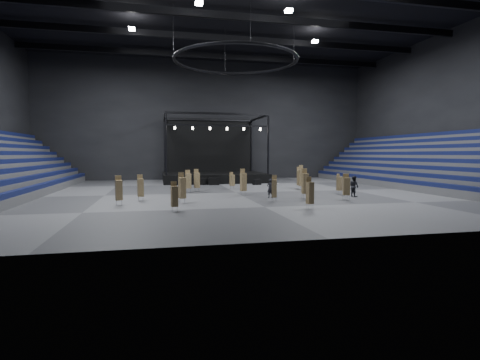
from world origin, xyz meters
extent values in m
plane|color=#515154|center=(0.00, 0.00, 0.00)|extent=(50.00, 50.00, 0.00)
cube|color=black|center=(0.00, 0.00, 18.00)|extent=(50.00, 42.00, 0.20)
cube|color=black|center=(0.00, 21.00, 9.00)|extent=(50.00, 0.20, 18.00)
cube|color=black|center=(0.00, -21.00, 9.00)|extent=(50.00, 0.20, 18.00)
cube|color=black|center=(25.00, 0.00, 9.00)|extent=(0.20, 42.00, 18.00)
cube|color=#0B1233|center=(-18.12, 0.00, 0.95)|extent=(0.59, 40.00, 0.40)
cube|color=#0B1233|center=(-19.02, 0.00, 1.70)|extent=(0.59, 40.00, 0.40)
cube|color=#0B1233|center=(-19.91, 0.00, 2.45)|extent=(0.59, 40.00, 0.40)
cube|color=#0B1233|center=(-20.82, 0.00, 3.20)|extent=(0.59, 40.00, 0.40)
cube|color=#4B4B4E|center=(21.40, 0.00, 0.38)|extent=(7.20, 40.00, 0.75)
cube|color=#0B1233|center=(18.12, 0.00, 0.95)|extent=(0.59, 40.00, 0.40)
cube|color=#4B4B4E|center=(21.85, 0.00, 0.75)|extent=(6.30, 40.00, 1.50)
cube|color=#0B1233|center=(19.02, 0.00, 1.70)|extent=(0.59, 40.00, 0.40)
cube|color=#4B4B4E|center=(22.30, 0.00, 1.12)|extent=(5.40, 40.00, 2.25)
cube|color=#0B1233|center=(19.91, 0.00, 2.45)|extent=(0.59, 40.00, 0.40)
cube|color=#4B4B4E|center=(22.75, 0.00, 1.50)|extent=(4.50, 40.00, 3.00)
cube|color=#0B1233|center=(20.82, 0.00, 3.20)|extent=(0.59, 40.00, 0.40)
cube|color=#4B4B4E|center=(23.20, 0.00, 1.88)|extent=(3.60, 40.00, 3.75)
cube|color=#0B1233|center=(21.71, 0.00, 3.95)|extent=(0.59, 40.00, 0.40)
cube|color=#4B4B4E|center=(23.65, 0.00, 2.25)|extent=(2.70, 40.00, 4.50)
cube|color=#0B1233|center=(22.61, 0.00, 4.70)|extent=(0.59, 40.00, 0.40)
cube|color=#4B4B4E|center=(24.10, 0.00, 2.62)|extent=(1.80, 40.00, 5.25)
cube|color=#0B1233|center=(23.52, 0.00, 5.45)|extent=(0.59, 40.00, 0.40)
cube|color=#4B4B4E|center=(24.55, 0.00, 3.00)|extent=(0.90, 40.00, 6.00)
cube|color=#0B1233|center=(24.41, 0.00, 6.20)|extent=(0.59, 40.00, 0.40)
cube|color=black|center=(0.00, 15.50, 0.60)|extent=(14.00, 10.00, 1.20)
cube|color=black|center=(0.00, 20.30, 5.20)|extent=(13.30, 0.30, 8.00)
cylinder|color=black|center=(-6.60, 10.90, 5.10)|extent=(0.24, 0.24, 7.80)
cylinder|color=black|center=(-6.60, 20.10, 5.10)|extent=(0.24, 0.24, 7.80)
cylinder|color=black|center=(6.60, 10.90, 5.10)|extent=(0.24, 0.24, 7.80)
cylinder|color=black|center=(6.60, 20.10, 5.10)|extent=(0.24, 0.24, 7.80)
cube|color=black|center=(0.00, 10.90, 9.00)|extent=(13.40, 0.25, 0.25)
cube|color=black|center=(0.00, 20.10, 9.00)|extent=(13.40, 0.25, 0.25)
cube|color=black|center=(0.00, 10.90, 7.50)|extent=(13.40, 0.20, 0.20)
cylinder|color=white|center=(-5.50, 10.90, 7.10)|extent=(0.24, 0.24, 0.35)
cylinder|color=white|center=(-3.30, 10.90, 7.10)|extent=(0.24, 0.24, 0.35)
cylinder|color=white|center=(-1.10, 10.90, 7.10)|extent=(0.24, 0.24, 0.35)
cylinder|color=white|center=(1.10, 10.90, 7.10)|extent=(0.24, 0.24, 0.35)
cylinder|color=white|center=(3.30, 10.90, 7.10)|extent=(0.24, 0.24, 0.35)
cylinder|color=white|center=(5.50, 10.90, 7.10)|extent=(0.24, 0.24, 0.35)
torus|color=black|center=(0.00, 0.00, 13.00)|extent=(12.30, 12.30, 0.30)
cylinder|color=black|center=(6.00, 0.00, 15.50)|extent=(0.04, 0.04, 5.00)
cylinder|color=black|center=(0.00, 6.00, 15.50)|extent=(0.04, 0.04, 5.00)
cylinder|color=black|center=(-6.00, 0.00, 15.50)|extent=(0.04, 0.04, 5.00)
cylinder|color=black|center=(0.00, -6.00, 15.50)|extent=(0.04, 0.04, 5.00)
cube|color=black|center=(0.00, 0.00, 17.20)|extent=(49.00, 0.35, 0.70)
cube|color=black|center=(0.00, 7.00, 17.20)|extent=(49.00, 0.35, 0.70)
cube|color=black|center=(0.00, 15.00, 17.20)|extent=(49.00, 0.35, 0.70)
cube|color=white|center=(-10.00, 4.00, 16.60)|extent=(0.60, 0.60, 0.25)
cube|color=white|center=(10.00, 4.00, 16.60)|extent=(0.60, 0.60, 0.25)
cube|color=white|center=(-4.00, -4.00, 16.60)|extent=(0.60, 0.60, 0.25)
cube|color=white|center=(4.00, -4.00, 16.60)|extent=(0.60, 0.60, 0.25)
cube|color=black|center=(-1.88, 10.05, 0.43)|extent=(1.39, 0.91, 0.85)
cube|color=black|center=(-0.85, 9.61, 0.44)|extent=(1.34, 0.68, 0.89)
cube|color=black|center=(4.49, 8.65, 0.35)|extent=(1.18, 0.89, 0.71)
cylinder|color=silver|center=(-9.19, -5.16, 0.19)|extent=(0.03, 0.03, 0.38)
cylinder|color=silver|center=(-9.19, -4.80, 0.19)|extent=(0.03, 0.03, 0.38)
cylinder|color=silver|center=(-8.84, -5.16, 0.19)|extent=(0.03, 0.03, 0.38)
cylinder|color=silver|center=(-8.84, -4.80, 0.19)|extent=(0.03, 0.03, 0.38)
cube|color=#9E8457|center=(-9.01, -4.98, 1.11)|extent=(0.55, 0.55, 1.46)
cube|color=#9E8457|center=(-9.06, -4.80, 1.79)|extent=(0.43, 0.16, 0.80)
cylinder|color=silver|center=(-10.67, -7.52, 0.20)|extent=(0.03, 0.03, 0.40)
cylinder|color=silver|center=(-10.67, -7.14, 0.20)|extent=(0.03, 0.03, 0.40)
cylinder|color=silver|center=(-10.29, -7.52, 0.20)|extent=(0.03, 0.03, 0.40)
cylinder|color=silver|center=(-10.29, -7.14, 0.20)|extent=(0.03, 0.03, 0.40)
cube|color=#9E8457|center=(-10.48, -7.33, 1.15)|extent=(0.58, 0.58, 1.50)
cube|color=#9E8457|center=(-10.53, -7.13, 1.85)|extent=(0.46, 0.17, 0.82)
cylinder|color=silver|center=(7.39, 1.35, 0.19)|extent=(0.03, 0.03, 0.39)
cylinder|color=silver|center=(7.39, 1.72, 0.19)|extent=(0.03, 0.03, 0.39)
cylinder|color=silver|center=(7.76, 1.35, 0.19)|extent=(0.03, 0.03, 0.39)
cylinder|color=silver|center=(7.76, 1.72, 0.19)|extent=(0.03, 0.03, 0.39)
cube|color=#9E8457|center=(7.57, 1.54, 1.29)|extent=(0.49, 0.49, 1.82)
cube|color=#9E8457|center=(7.59, 1.73, 2.15)|extent=(0.45, 0.09, 1.00)
cylinder|color=silver|center=(-4.87, 0.81, 0.22)|extent=(0.03, 0.03, 0.43)
cylinder|color=silver|center=(-4.87, 1.22, 0.22)|extent=(0.03, 0.03, 0.43)
cylinder|color=silver|center=(-4.46, 0.81, 0.22)|extent=(0.03, 0.03, 0.43)
cylinder|color=silver|center=(-4.46, 1.22, 0.22)|extent=(0.03, 0.03, 0.43)
cube|color=#9E8457|center=(-4.66, 1.02, 1.17)|extent=(0.60, 0.60, 1.48)
cube|color=#9E8457|center=(-4.70, 1.23, 1.86)|extent=(0.50, 0.15, 0.81)
cylinder|color=silver|center=(9.27, -3.74, 0.17)|extent=(0.03, 0.03, 0.35)
cylinder|color=silver|center=(9.27, -3.41, 0.17)|extent=(0.03, 0.03, 0.35)
cylinder|color=silver|center=(9.61, -3.74, 0.17)|extent=(0.03, 0.03, 0.35)
cylinder|color=silver|center=(9.61, -3.41, 0.17)|extent=(0.03, 0.03, 0.35)
cube|color=#9E8457|center=(9.44, -3.58, 1.00)|extent=(0.56, 0.56, 1.31)
cube|color=#9E8457|center=(9.37, -3.42, 1.61)|extent=(0.39, 0.22, 0.72)
cylinder|color=silver|center=(1.48, -7.70, 0.17)|extent=(0.03, 0.03, 0.34)
cylinder|color=silver|center=(1.48, -7.37, 0.17)|extent=(0.03, 0.03, 0.34)
cylinder|color=silver|center=(1.81, -7.70, 0.17)|extent=(0.03, 0.03, 0.34)
cylinder|color=silver|center=(1.81, -7.37, 0.17)|extent=(0.03, 0.03, 0.34)
cube|color=#9E8457|center=(1.64, -7.54, 1.07)|extent=(0.52, 0.52, 1.46)
cube|color=#9E8457|center=(1.70, -7.38, 1.75)|extent=(0.39, 0.18, 0.80)
cylinder|color=silver|center=(7.54, 2.33, 0.20)|extent=(0.03, 0.03, 0.39)
cylinder|color=silver|center=(7.54, 2.70, 0.20)|extent=(0.03, 0.03, 0.39)
cylinder|color=silver|center=(7.91, 2.33, 0.20)|extent=(0.03, 0.03, 0.39)
cylinder|color=silver|center=(7.91, 2.70, 0.20)|extent=(0.03, 0.03, 0.39)
cube|color=#9E8457|center=(7.72, 2.51, 1.21)|extent=(0.50, 0.50, 1.65)
cube|color=#9E8457|center=(7.74, 2.71, 1.99)|extent=(0.45, 0.09, 0.90)
cylinder|color=silver|center=(7.63, -8.14, 0.21)|extent=(0.03, 0.03, 0.42)
cylinder|color=silver|center=(7.63, -7.74, 0.21)|extent=(0.03, 0.03, 0.42)
cylinder|color=silver|center=(8.03, -8.14, 0.21)|extent=(0.03, 0.03, 0.42)
cylinder|color=silver|center=(8.03, -7.74, 0.21)|extent=(0.03, 0.03, 0.42)
cube|color=#9E8457|center=(7.83, -7.94, 1.15)|extent=(0.62, 0.62, 1.45)
cube|color=#9E8457|center=(7.88, -7.74, 1.82)|extent=(0.48, 0.18, 0.80)
cylinder|color=silver|center=(0.16, 3.47, 0.18)|extent=(0.03, 0.03, 0.37)
cylinder|color=silver|center=(0.16, 3.82, 0.18)|extent=(0.03, 0.03, 0.37)
cylinder|color=silver|center=(0.51, 3.47, 0.18)|extent=(0.03, 0.03, 0.37)
cylinder|color=silver|center=(0.51, 3.82, 0.18)|extent=(0.03, 0.03, 0.37)
cube|color=#9E8457|center=(0.34, 3.64, 0.99)|extent=(0.57, 0.57, 1.23)
cube|color=#9E8457|center=(0.27, 3.82, 1.55)|extent=(0.42, 0.20, 0.68)
cylinder|color=silver|center=(-5.94, -7.31, 0.20)|extent=(0.03, 0.03, 0.39)
cylinder|color=silver|center=(-5.94, -6.93, 0.20)|extent=(0.03, 0.03, 0.39)
cylinder|color=silver|center=(-5.57, -7.31, 0.20)|extent=(0.03, 0.03, 0.39)
cylinder|color=silver|center=(-5.57, -6.93, 0.20)|extent=(0.03, 0.03, 0.39)
cube|color=#9E8457|center=(-5.76, -7.12, 1.21)|extent=(0.61, 0.61, 1.64)
cube|color=#9E8457|center=(-5.83, -6.94, 1.98)|extent=(0.44, 0.22, 0.90)
cylinder|color=silver|center=(2.70, -12.17, 0.18)|extent=(0.03, 0.03, 0.35)
cylinder|color=silver|center=(2.70, -11.83, 0.18)|extent=(0.03, 0.03, 0.35)
cylinder|color=silver|center=(3.03, -12.17, 0.18)|extent=(0.03, 0.03, 0.35)
cylinder|color=silver|center=(3.03, -11.83, 0.18)|extent=(0.03, 0.03, 0.35)
cube|color=#9E8457|center=(2.86, -12.00, 1.13)|extent=(0.50, 0.50, 1.55)
cube|color=#9E8457|center=(2.83, -11.83, 1.85)|extent=(0.41, 0.13, 0.85)
cylinder|color=silver|center=(4.70, -6.27, 0.21)|extent=(0.03, 0.03, 0.42)
cylinder|color=silver|center=(4.70, -5.88, 0.21)|extent=(0.03, 0.03, 0.42)
cylinder|color=silver|center=(5.10, -6.27, 0.21)|extent=(0.03, 0.03, 0.42)
cylinder|color=silver|center=(5.10, -5.88, 0.21)|extent=(0.03, 0.03, 0.42)
cube|color=#9E8457|center=(4.90, -6.08, 1.29)|extent=(0.50, 0.50, 1.75)
cube|color=#9E8457|center=(4.90, -5.87, 2.12)|extent=(0.48, 0.07, 0.96)
cylinder|color=silver|center=(-3.92, 1.54, 0.20)|extent=(0.03, 0.03, 0.41)
cylinder|color=silver|center=(-3.92, 1.93, 0.20)|extent=(0.03, 0.03, 0.41)
cylinder|color=silver|center=(-3.53, 1.54, 0.20)|extent=(0.03, 0.03, 0.41)
cylinder|color=silver|center=(-3.53, 1.93, 0.20)|extent=(0.03, 0.03, 0.41)
cube|color=#9E8457|center=(-3.72, 1.74, 1.18)|extent=(0.59, 0.59, 1.54)
cube|color=#9E8457|center=(-3.77, 1.93, 1.90)|extent=(0.47, 0.17, 0.85)
cylinder|color=silver|center=(-6.69, -11.51, 0.17)|extent=(0.03, 0.03, 0.35)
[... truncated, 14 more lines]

